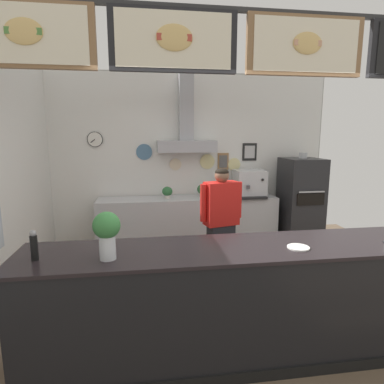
# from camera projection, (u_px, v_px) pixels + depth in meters

# --- Properties ---
(ground_plane) EXTENTS (6.69, 6.69, 0.00)m
(ground_plane) POSITION_uv_depth(u_px,v_px,m) (226.00, 322.00, 3.45)
(ground_plane) COLOR brown
(back_wall_assembly) EXTENTS (4.96, 3.22, 3.02)m
(back_wall_assembly) POSITION_uv_depth(u_px,v_px,m) (191.00, 154.00, 5.68)
(back_wall_assembly) COLOR #9E9E99
(back_wall_assembly) RESTS_ON ground_plane
(service_counter) EXTENTS (3.77, 0.74, 1.02)m
(service_counter) POSITION_uv_depth(u_px,v_px,m) (241.00, 301.00, 2.87)
(service_counter) COLOR black
(service_counter) RESTS_ON ground_plane
(back_prep_counter) EXTENTS (3.08, 0.58, 0.89)m
(back_prep_counter) POSITION_uv_depth(u_px,v_px,m) (188.00, 223.00, 5.69)
(back_prep_counter) COLOR #B7BABF
(back_prep_counter) RESTS_ON ground_plane
(pizza_oven) EXTENTS (0.63, 0.73, 1.65)m
(pizza_oven) POSITION_uv_depth(u_px,v_px,m) (300.00, 202.00, 5.75)
(pizza_oven) COLOR #232326
(pizza_oven) RESTS_ON ground_plane
(shop_worker) EXTENTS (0.57, 0.32, 1.55)m
(shop_worker) POSITION_uv_depth(u_px,v_px,m) (221.00, 224.00, 4.20)
(shop_worker) COLOR #232328
(shop_worker) RESTS_ON ground_plane
(espresso_machine) EXTENTS (0.51, 0.55, 0.46)m
(espresso_machine) POSITION_uv_depth(u_px,v_px,m) (249.00, 183.00, 5.70)
(espresso_machine) COLOR silver
(espresso_machine) RESTS_ON back_prep_counter
(potted_basil) EXTENTS (0.21, 0.21, 0.26)m
(potted_basil) POSITION_uv_depth(u_px,v_px,m) (229.00, 188.00, 5.68)
(potted_basil) COLOR #9E563D
(potted_basil) RESTS_ON back_prep_counter
(potted_rosemary) EXTENTS (0.18, 0.18, 0.20)m
(potted_rosemary) POSITION_uv_depth(u_px,v_px,m) (167.00, 192.00, 5.52)
(potted_rosemary) COLOR beige
(potted_rosemary) RESTS_ON back_prep_counter
(potted_thyme) EXTENTS (0.20, 0.20, 0.23)m
(potted_thyme) POSITION_uv_depth(u_px,v_px,m) (203.00, 190.00, 5.63)
(potted_thyme) COLOR beige
(potted_thyme) RESTS_ON back_prep_counter
(pepper_grinder) EXTENTS (0.06, 0.06, 0.24)m
(pepper_grinder) POSITION_uv_depth(u_px,v_px,m) (34.00, 245.00, 2.46)
(pepper_grinder) COLOR black
(pepper_grinder) RESTS_ON service_counter
(condiment_plate) EXTENTS (0.19, 0.19, 0.01)m
(condiment_plate) POSITION_uv_depth(u_px,v_px,m) (298.00, 247.00, 2.74)
(condiment_plate) COLOR white
(condiment_plate) RESTS_ON service_counter
(basil_vase) EXTENTS (0.21, 0.21, 0.37)m
(basil_vase) POSITION_uv_depth(u_px,v_px,m) (107.00, 232.00, 2.46)
(basil_vase) COLOR silver
(basil_vase) RESTS_ON service_counter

